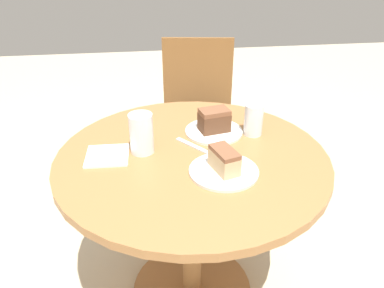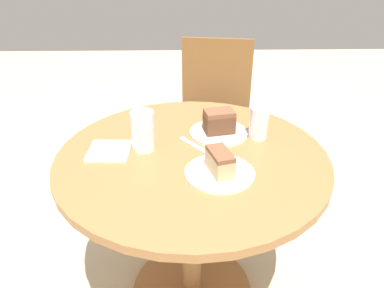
% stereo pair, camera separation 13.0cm
% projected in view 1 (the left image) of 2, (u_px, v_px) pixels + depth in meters
% --- Properties ---
extents(table, '(0.96, 0.96, 0.71)m').
position_uv_depth(table, '(192.00, 192.00, 1.40)').
color(table, '#9E6B3D').
rests_on(table, ground_plane).
extents(chair, '(0.49, 0.50, 0.88)m').
position_uv_depth(chair, '(197.00, 117.00, 2.17)').
color(chair, brown).
rests_on(chair, ground_plane).
extents(plate_near, '(0.22, 0.22, 0.01)m').
position_uv_depth(plate_near, '(214.00, 131.00, 1.46)').
color(plate_near, silver).
rests_on(plate_near, table).
extents(plate_far, '(0.23, 0.23, 0.01)m').
position_uv_depth(plate_far, '(224.00, 171.00, 1.21)').
color(plate_far, silver).
rests_on(plate_far, table).
extents(cake_slice_near, '(0.13, 0.10, 0.09)m').
position_uv_depth(cake_slice_near, '(214.00, 120.00, 1.44)').
color(cake_slice_near, brown).
rests_on(cake_slice_near, plate_near).
extents(cake_slice_far, '(0.09, 0.13, 0.08)m').
position_uv_depth(cake_slice_far, '(224.00, 160.00, 1.19)').
color(cake_slice_far, tan).
rests_on(cake_slice_far, plate_far).
extents(glass_lemonade, '(0.08, 0.08, 0.14)m').
position_uv_depth(glass_lemonade, '(142.00, 136.00, 1.30)').
color(glass_lemonade, beige).
rests_on(glass_lemonade, table).
extents(glass_water, '(0.07, 0.07, 0.12)m').
position_uv_depth(glass_water, '(253.00, 121.00, 1.43)').
color(glass_water, silver).
rests_on(glass_water, table).
extents(napkin_stack, '(0.15, 0.15, 0.01)m').
position_uv_depth(napkin_stack, '(107.00, 156.00, 1.30)').
color(napkin_stack, white).
rests_on(napkin_stack, table).
extents(fork, '(0.12, 0.15, 0.00)m').
position_uv_depth(fork, '(194.00, 146.00, 1.36)').
color(fork, silver).
rests_on(fork, table).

